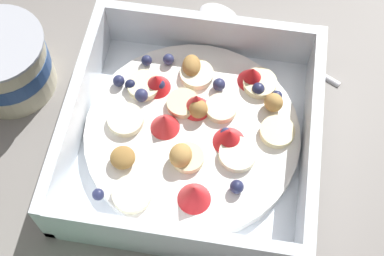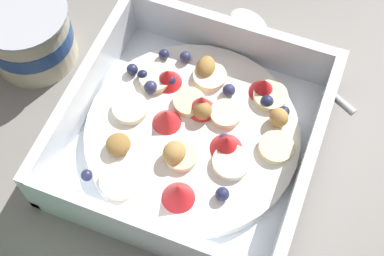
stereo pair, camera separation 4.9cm
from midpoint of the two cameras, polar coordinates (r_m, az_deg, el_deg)
The scene contains 4 objects.
ground_plane at distance 0.52m, azimuth -3.26°, elevation -1.71°, with size 2.40×2.40×0.00m, color gray.
fruit_bowl at distance 0.50m, azimuth -2.74°, elevation -0.77°, with size 0.22×0.22×0.06m.
spoon at distance 0.59m, azimuth 2.59°, elevation 10.45°, with size 0.10×0.16×0.01m.
yogurt_cup at distance 0.56m, azimuth -21.38°, elevation 6.08°, with size 0.09×0.09×0.07m.
Camera 1 is at (-0.23, -0.04, 0.46)m, focal length 51.07 mm.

